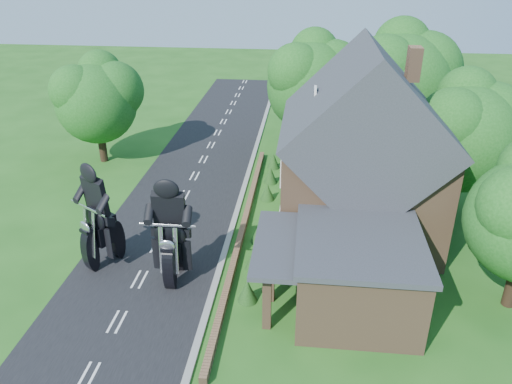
# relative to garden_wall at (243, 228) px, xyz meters

# --- Properties ---
(ground) EXTENTS (120.00, 120.00, 0.00)m
(ground) POSITION_rel_garden_wall_xyz_m (-4.30, -5.00, -0.20)
(ground) COLOR #1E5417
(ground) RESTS_ON ground
(road) EXTENTS (7.00, 80.00, 0.02)m
(road) POSITION_rel_garden_wall_xyz_m (-4.30, -5.00, -0.19)
(road) COLOR black
(road) RESTS_ON ground
(kerb) EXTENTS (0.30, 80.00, 0.12)m
(kerb) POSITION_rel_garden_wall_xyz_m (-0.65, -5.00, -0.14)
(kerb) COLOR gray
(kerb) RESTS_ON ground
(garden_wall) EXTENTS (0.30, 22.00, 0.40)m
(garden_wall) POSITION_rel_garden_wall_xyz_m (0.00, 0.00, 0.00)
(garden_wall) COLOR brown
(garden_wall) RESTS_ON ground
(house) EXTENTS (9.54, 8.64, 10.24)m
(house) POSITION_rel_garden_wall_xyz_m (6.19, 1.00, 4.14)
(house) COLOR brown
(house) RESTS_ON ground
(annex) EXTENTS (7.05, 5.94, 3.44)m
(annex) POSITION_rel_garden_wall_xyz_m (5.57, -5.80, 1.57)
(annex) COLOR brown
(annex) RESTS_ON ground
(tree_house_right) EXTENTS (6.51, 6.00, 8.40)m
(tree_house_right) POSITION_rel_garden_wall_xyz_m (12.35, 3.62, 4.99)
(tree_house_right) COLOR black
(tree_house_right) RESTS_ON ground
(tree_behind_house) EXTENTS (7.81, 7.20, 10.08)m
(tree_behind_house) POSITION_rel_garden_wall_xyz_m (9.88, 11.14, 6.03)
(tree_behind_house) COLOR black
(tree_behind_house) RESTS_ON ground
(tree_behind_left) EXTENTS (6.94, 6.40, 9.16)m
(tree_behind_left) POSITION_rel_garden_wall_xyz_m (3.86, 12.13, 5.53)
(tree_behind_left) COLOR black
(tree_behind_left) RESTS_ON ground
(tree_far_road) EXTENTS (6.08, 5.60, 7.84)m
(tree_far_road) POSITION_rel_garden_wall_xyz_m (-11.16, 9.11, 4.64)
(tree_far_road) COLOR black
(tree_far_road) RESTS_ON ground
(shrub_a) EXTENTS (0.90, 0.90, 1.10)m
(shrub_a) POSITION_rel_garden_wall_xyz_m (1.00, -6.00, 0.35)
(shrub_a) COLOR #173C13
(shrub_a) RESTS_ON ground
(shrub_b) EXTENTS (0.90, 0.90, 1.10)m
(shrub_b) POSITION_rel_garden_wall_xyz_m (1.00, -3.50, 0.35)
(shrub_b) COLOR #173C13
(shrub_b) RESTS_ON ground
(shrub_c) EXTENTS (0.90, 0.90, 1.10)m
(shrub_c) POSITION_rel_garden_wall_xyz_m (1.00, -1.00, 0.35)
(shrub_c) COLOR #173C13
(shrub_c) RESTS_ON ground
(shrub_d) EXTENTS (0.90, 0.90, 1.10)m
(shrub_d) POSITION_rel_garden_wall_xyz_m (1.00, 4.00, 0.35)
(shrub_d) COLOR #173C13
(shrub_d) RESTS_ON ground
(shrub_e) EXTENTS (0.90, 0.90, 1.10)m
(shrub_e) POSITION_rel_garden_wall_xyz_m (1.00, 6.50, 0.35)
(shrub_e) COLOR #173C13
(shrub_e) RESTS_ON ground
(shrub_f) EXTENTS (0.90, 0.90, 1.10)m
(shrub_f) POSITION_rel_garden_wall_xyz_m (1.00, 9.00, 0.35)
(shrub_f) COLOR #173C13
(shrub_f) RESTS_ON ground
(motorcycle_lead) EXTENTS (0.44, 1.71, 1.59)m
(motorcycle_lead) POSITION_rel_garden_wall_xyz_m (-2.62, -4.78, 0.60)
(motorcycle_lead) COLOR black
(motorcycle_lead) RESTS_ON ground
(motorcycle_follow) EXTENTS (1.30, 1.73, 1.64)m
(motorcycle_follow) POSITION_rel_garden_wall_xyz_m (-6.40, -3.84, 0.62)
(motorcycle_follow) COLOR black
(motorcycle_follow) RESTS_ON ground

